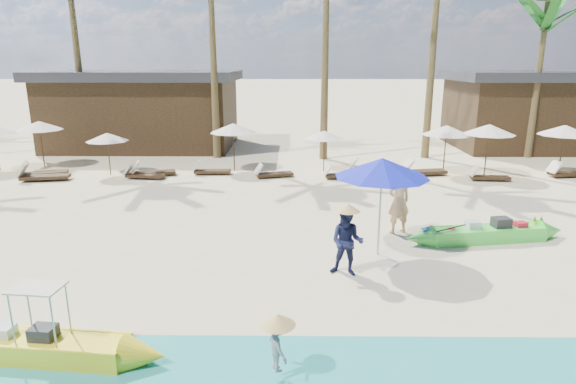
{
  "coord_description": "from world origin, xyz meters",
  "views": [
    {
      "loc": [
        0.58,
        -10.3,
        4.9
      ],
      "look_at": [
        0.46,
        2.0,
        1.52
      ],
      "focal_mm": 30.0,
      "sensor_mm": 36.0,
      "label": 1
    }
  ],
  "objects_px": {
    "green_canoe": "(486,233)",
    "yellow_canoe": "(34,346)",
    "tourist": "(399,201)",
    "blue_umbrella": "(382,168)"
  },
  "relations": [
    {
      "from": "green_canoe",
      "to": "yellow_canoe",
      "type": "xyz_separation_m",
      "value": [
        -9.8,
        -5.59,
        -0.01
      ]
    },
    {
      "from": "green_canoe",
      "to": "tourist",
      "type": "bearing_deg",
      "value": 155.58
    },
    {
      "from": "blue_umbrella",
      "to": "tourist",
      "type": "bearing_deg",
      "value": 62.6
    },
    {
      "from": "green_canoe",
      "to": "blue_umbrella",
      "type": "height_order",
      "value": "blue_umbrella"
    },
    {
      "from": "green_canoe",
      "to": "tourist",
      "type": "height_order",
      "value": "tourist"
    },
    {
      "from": "tourist",
      "to": "green_canoe",
      "type": "bearing_deg",
      "value": 145.48
    },
    {
      "from": "blue_umbrella",
      "to": "yellow_canoe",
      "type": "bearing_deg",
      "value": -145.12
    },
    {
      "from": "green_canoe",
      "to": "yellow_canoe",
      "type": "height_order",
      "value": "yellow_canoe"
    },
    {
      "from": "yellow_canoe",
      "to": "tourist",
      "type": "height_order",
      "value": "tourist"
    },
    {
      "from": "yellow_canoe",
      "to": "tourist",
      "type": "bearing_deg",
      "value": 45.59
    }
  ]
}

